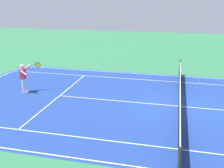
% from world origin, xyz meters
% --- Properties ---
extents(ground_plane, '(60.00, 60.00, 0.00)m').
position_xyz_m(ground_plane, '(0.00, 0.00, 0.00)').
color(ground_plane, '#2D7247').
extents(court_slab, '(24.20, 11.40, 0.00)m').
position_xyz_m(court_slab, '(0.00, 0.00, 0.00)').
color(court_slab, navy).
rests_on(court_slab, ground_plane).
extents(court_line_markings, '(23.85, 11.05, 0.01)m').
position_xyz_m(court_line_markings, '(0.00, 0.00, 0.00)').
color(court_line_markings, white).
rests_on(court_line_markings, ground_plane).
extents(tennis_net, '(0.10, 11.70, 1.08)m').
position_xyz_m(tennis_net, '(0.00, 0.00, 0.49)').
color(tennis_net, '#2D2D33').
rests_on(tennis_net, ground_plane).
extents(tennis_player_near, '(1.03, 0.82, 1.70)m').
position_xyz_m(tennis_player_near, '(8.55, -0.08, 0.93)').
color(tennis_player_near, white).
rests_on(tennis_player_near, ground_plane).
extents(tennis_ball, '(0.07, 0.07, 0.07)m').
position_xyz_m(tennis_ball, '(-1.05, -3.19, 0.03)').
color(tennis_ball, '#CCE01E').
rests_on(tennis_ball, ground_plane).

